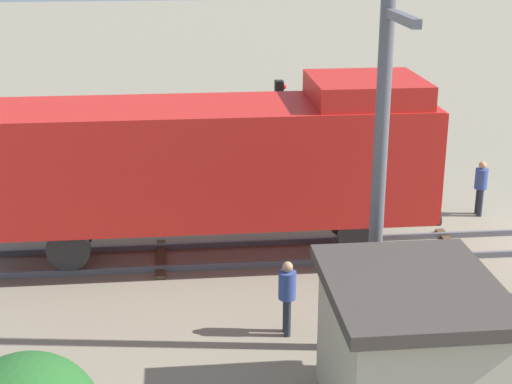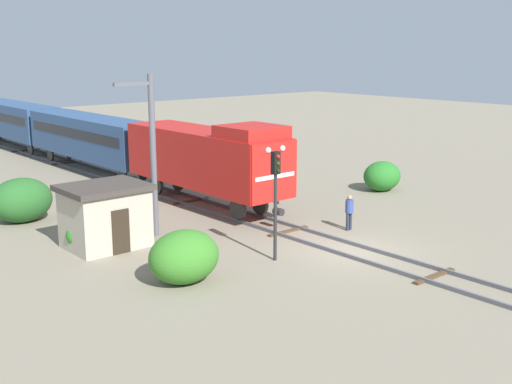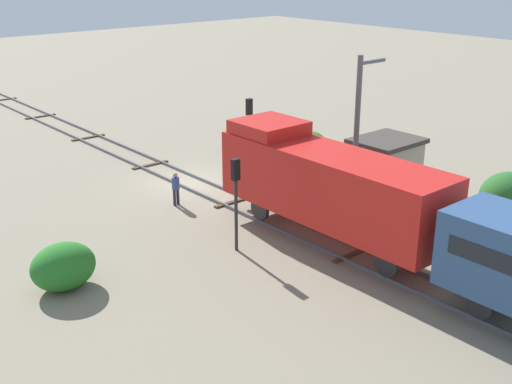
# 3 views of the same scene
# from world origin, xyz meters

# --- Properties ---
(ground_plane) EXTENTS (143.47, 143.47, 0.00)m
(ground_plane) POSITION_xyz_m (0.00, 0.00, 0.00)
(ground_plane) COLOR gray
(railway_track) EXTENTS (2.40, 95.65, 0.16)m
(railway_track) POSITION_xyz_m (0.00, 0.00, 0.07)
(railway_track) COLOR #595960
(railway_track) RESTS_ON ground
(locomotive) EXTENTS (2.90, 11.60, 4.60)m
(locomotive) POSITION_xyz_m (0.00, 10.29, 2.77)
(locomotive) COLOR red
(locomotive) RESTS_ON railway_track
(passenger_car_leading) EXTENTS (2.84, 14.00, 3.66)m
(passenger_car_leading) POSITION_xyz_m (0.00, 23.62, 2.52)
(passenger_car_leading) COLOR #2D4C7A
(passenger_car_leading) RESTS_ON railway_track
(passenger_car_trailing) EXTENTS (2.84, 14.00, 3.66)m
(passenger_car_trailing) POSITION_xyz_m (0.00, 38.22, 2.52)
(passenger_car_trailing) COLOR #2D4C7A
(passenger_car_trailing) RESTS_ON railway_track
(traffic_signal_near) EXTENTS (0.32, 0.34, 4.47)m
(traffic_signal_near) POSITION_xyz_m (-3.20, 1.39, 3.09)
(traffic_signal_near) COLOR #262628
(traffic_signal_near) RESTS_ON ground
(traffic_signal_mid) EXTENTS (0.32, 0.34, 4.06)m
(traffic_signal_mid) POSITION_xyz_m (3.40, 8.38, 2.83)
(traffic_signal_mid) COLOR #262628
(traffic_signal_mid) RESTS_ON ground
(worker_near_track) EXTENTS (0.38, 0.38, 1.70)m
(worker_near_track) POSITION_xyz_m (2.40, 2.36, 1.00)
(worker_near_track) COLOR #262B38
(worker_near_track) RESTS_ON ground
(worker_by_signal) EXTENTS (0.38, 0.38, 1.70)m
(worker_by_signal) POSITION_xyz_m (-4.20, 9.19, 1.00)
(worker_by_signal) COLOR #262B38
(worker_by_signal) RESTS_ON ground
(catenary_mast) EXTENTS (1.94, 0.28, 7.32)m
(catenary_mast) POSITION_xyz_m (-5.07, 7.54, 3.90)
(catenary_mast) COLOR #595960
(catenary_mast) RESTS_ON ground
(relay_hut) EXTENTS (3.50, 2.90, 2.74)m
(relay_hut) POSITION_xyz_m (-7.50, 7.54, 1.39)
(relay_hut) COLOR #B2A893
(relay_hut) RESTS_ON ground
(bush_near) EXTENTS (1.87, 1.53, 1.36)m
(bush_near) POSITION_xyz_m (-8.25, 7.76, 0.68)
(bush_near) COLOR #2E8826
(bush_near) RESTS_ON ground
(bush_mid) EXTENTS (2.47, 2.02, 1.79)m
(bush_mid) POSITION_xyz_m (10.38, 6.75, 0.90)
(bush_mid) COLOR #277126
(bush_mid) RESTS_ON ground
(bush_far) EXTENTS (2.72, 2.23, 1.98)m
(bush_far) POSITION_xyz_m (-7.42, 1.71, 0.99)
(bush_far) COLOR #377B26
(bush_far) RESTS_ON ground
(bush_back) EXTENTS (3.03, 2.48, 2.20)m
(bush_back) POSITION_xyz_m (-8.71, 13.91, 1.10)
(bush_back) COLOR #265F26
(bush_back) RESTS_ON ground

